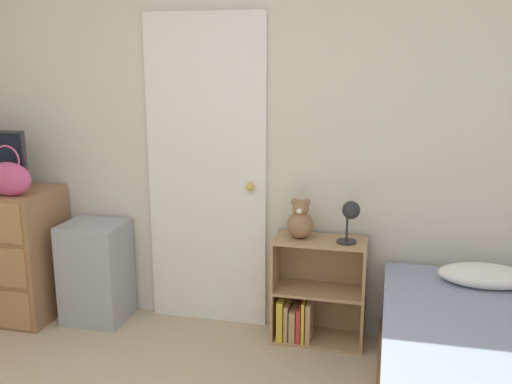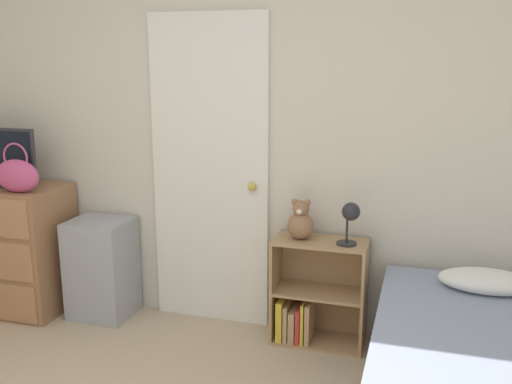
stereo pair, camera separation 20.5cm
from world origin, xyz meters
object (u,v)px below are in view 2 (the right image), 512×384
at_px(storage_bin, 102,268).
at_px(desk_lamp, 350,216).
at_px(dresser, 10,247).
at_px(teddy_bear, 301,222).
at_px(handbag, 17,175).
at_px(bookshelf, 312,300).

xyz_separation_m(storage_bin, desk_lamp, (1.68, -0.00, 0.51)).
height_order(dresser, teddy_bear, teddy_bear).
relative_size(handbag, desk_lamp, 1.25).
bearing_deg(desk_lamp, dresser, -178.44).
xyz_separation_m(dresser, desk_lamp, (2.37, 0.06, 0.40)).
distance_m(dresser, bookshelf, 2.16).
height_order(storage_bin, teddy_bear, teddy_bear).
relative_size(dresser, desk_lamp, 3.41).
xyz_separation_m(dresser, teddy_bear, (2.07, 0.11, 0.33)).
bearing_deg(bookshelf, desk_lamp, -12.27).
bearing_deg(desk_lamp, storage_bin, 179.86).
distance_m(bookshelf, desk_lamp, 0.62).
xyz_separation_m(handbag, desk_lamp, (2.13, 0.21, -0.16)).
bearing_deg(handbag, teddy_bear, 7.70).
height_order(bookshelf, desk_lamp, desk_lamp).
relative_size(handbag, bookshelf, 0.49).
relative_size(teddy_bear, desk_lamp, 0.96).
bearing_deg(handbag, bookshelf, 7.58).
bearing_deg(handbag, desk_lamp, 5.50).
height_order(handbag, bookshelf, handbag).
bearing_deg(dresser, storage_bin, 5.71).
relative_size(handbag, storage_bin, 0.48).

